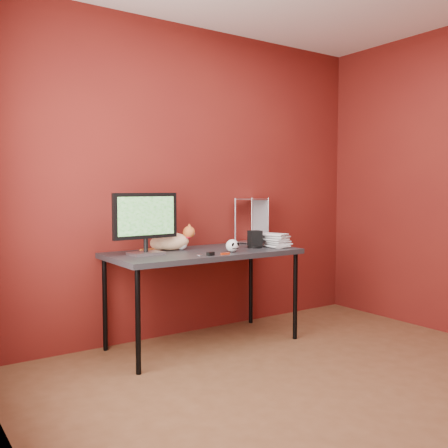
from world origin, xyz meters
TOP-DOWN VIEW (x-y plane):
  - room at (0.00, 0.00)m, footprint 3.52×3.52m
  - desk at (-0.15, 1.37)m, footprint 1.50×0.70m
  - monitor at (-0.62, 1.42)m, footprint 0.53×0.19m
  - cat at (-0.35, 1.55)m, footprint 0.44×0.26m
  - skull_mug at (-0.01, 1.17)m, footprint 0.10×0.10m
  - speaker at (0.31, 1.30)m, footprint 0.12×0.12m
  - book_stack at (0.41, 1.25)m, footprint 0.23×0.26m
  - wire_rack at (0.52, 1.62)m, footprint 0.27×0.24m
  - pocket_knife at (-0.14, 1.08)m, footprint 0.07×0.02m
  - black_gadget at (-0.26, 1.10)m, footprint 0.06×0.04m
  - washer at (-0.31, 1.16)m, footprint 0.04×0.04m

SIDE VIEW (x-z plane):
  - desk at x=-0.15m, z-range 0.32..1.07m
  - washer at x=-0.31m, z-range 0.75..0.75m
  - pocket_knife at x=-0.14m, z-range 0.75..0.76m
  - black_gadget at x=-0.26m, z-range 0.75..0.78m
  - skull_mug at x=-0.01m, z-range 0.75..0.85m
  - speaker at x=0.31m, z-range 0.75..0.89m
  - cat at x=-0.35m, z-range 0.72..0.93m
  - wire_rack at x=0.52m, z-range 0.75..1.15m
  - monitor at x=-0.62m, z-range 0.78..1.23m
  - book_stack at x=0.41m, z-range 0.75..2.02m
  - room at x=0.00m, z-range 0.14..2.75m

